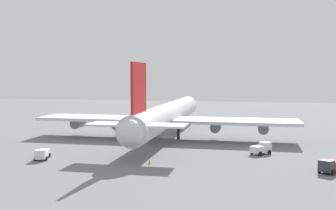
{
  "coord_description": "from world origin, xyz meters",
  "views": [
    {
      "loc": [
        -96.47,
        -20.08,
        15.31
      ],
      "look_at": [
        0.0,
        0.0,
        7.88
      ],
      "focal_mm": 43.31,
      "sensor_mm": 36.0,
      "label": 1
    }
  ],
  "objects_px": {
    "safety_cone_nose": "(193,122)",
    "fuel_truck": "(42,154)",
    "cargo_airplane": "(168,115)",
    "maintenance_van": "(330,166)",
    "safety_cone_tail": "(149,162)",
    "baggage_tug": "(261,148)"
  },
  "relations": [
    {
      "from": "safety_cone_nose",
      "to": "safety_cone_tail",
      "type": "relative_size",
      "value": 0.92
    },
    {
      "from": "cargo_airplane",
      "to": "safety_cone_tail",
      "type": "relative_size",
      "value": 94.71
    },
    {
      "from": "safety_cone_tail",
      "to": "safety_cone_nose",
      "type": "bearing_deg",
      "value": 1.1
    },
    {
      "from": "maintenance_van",
      "to": "safety_cone_tail",
      "type": "distance_m",
      "value": 29.14
    },
    {
      "from": "cargo_airplane",
      "to": "fuel_truck",
      "type": "xyz_separation_m",
      "value": [
        -29.7,
        16.98,
        -4.37
      ]
    },
    {
      "from": "fuel_truck",
      "to": "safety_cone_tail",
      "type": "distance_m",
      "value": 20.01
    },
    {
      "from": "maintenance_van",
      "to": "fuel_truck",
      "type": "xyz_separation_m",
      "value": [
        0.21,
        49.13,
        -0.12
      ]
    },
    {
      "from": "safety_cone_nose",
      "to": "fuel_truck",
      "type": "bearing_deg",
      "value": 162.67
    },
    {
      "from": "baggage_tug",
      "to": "safety_cone_tail",
      "type": "xyz_separation_m",
      "value": [
        -12.48,
        18.97,
        -0.81
      ]
    },
    {
      "from": "fuel_truck",
      "to": "baggage_tug",
      "type": "bearing_deg",
      "value": -72.09
    },
    {
      "from": "cargo_airplane",
      "to": "baggage_tug",
      "type": "xyz_separation_m",
      "value": [
        -17.11,
        -21.99,
        -4.21
      ]
    },
    {
      "from": "fuel_truck",
      "to": "safety_cone_tail",
      "type": "xyz_separation_m",
      "value": [
        0.11,
        -20.0,
        -0.65
      ]
    },
    {
      "from": "maintenance_van",
      "to": "baggage_tug",
      "type": "bearing_deg",
      "value": 38.44
    },
    {
      "from": "baggage_tug",
      "to": "maintenance_van",
      "type": "height_order",
      "value": "baggage_tug"
    },
    {
      "from": "cargo_airplane",
      "to": "baggage_tug",
      "type": "height_order",
      "value": "cargo_airplane"
    },
    {
      "from": "maintenance_van",
      "to": "fuel_truck",
      "type": "bearing_deg",
      "value": 89.76
    },
    {
      "from": "fuel_truck",
      "to": "maintenance_van",
      "type": "bearing_deg",
      "value": -90.24
    },
    {
      "from": "maintenance_van",
      "to": "safety_cone_tail",
      "type": "xyz_separation_m",
      "value": [
        0.32,
        29.13,
        -0.77
      ]
    },
    {
      "from": "cargo_airplane",
      "to": "baggage_tug",
      "type": "bearing_deg",
      "value": -127.88
    },
    {
      "from": "fuel_truck",
      "to": "safety_cone_nose",
      "type": "relative_size",
      "value": 8.07
    },
    {
      "from": "cargo_airplane",
      "to": "safety_cone_nose",
      "type": "relative_size",
      "value": 102.5
    },
    {
      "from": "cargo_airplane",
      "to": "maintenance_van",
      "type": "xyz_separation_m",
      "value": [
        -29.91,
        -32.15,
        -4.25
      ]
    }
  ]
}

